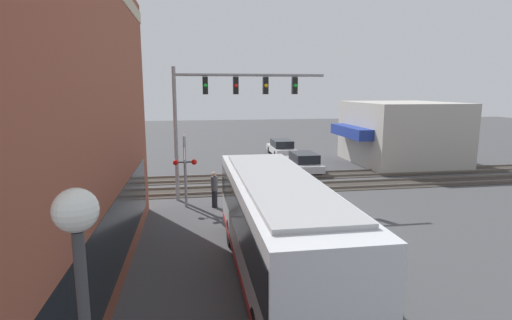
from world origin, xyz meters
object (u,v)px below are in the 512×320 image
at_px(crossing_signal, 185,162).
at_px(parked_car_silver, 303,162).
at_px(pedestrian_at_crossing, 214,189).
at_px(parked_car_white, 281,148).
at_px(city_bus, 278,224).

height_order(crossing_signal, parked_car_silver, crossing_signal).
bearing_deg(pedestrian_at_crossing, parked_car_silver, -40.88).
xyz_separation_m(crossing_signal, pedestrian_at_crossing, (-0.29, -1.41, -1.36)).
height_order(parked_car_white, pedestrian_at_crossing, pedestrian_at_crossing).
bearing_deg(parked_car_silver, crossing_signal, 132.70).
distance_m(city_bus, crossing_signal, 8.82).
distance_m(crossing_signal, pedestrian_at_crossing, 1.98).
relative_size(parked_car_silver, pedestrian_at_crossing, 2.59).
bearing_deg(city_bus, pedestrian_at_crossing, 10.36).
distance_m(crossing_signal, parked_car_white, 16.99).
height_order(crossing_signal, parked_car_white, crossing_signal).
height_order(parked_car_silver, parked_car_white, parked_car_white).
bearing_deg(parked_car_white, crossing_signal, 150.68).
bearing_deg(parked_car_white, city_bus, 166.83).
bearing_deg(parked_car_silver, city_bus, 161.31).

